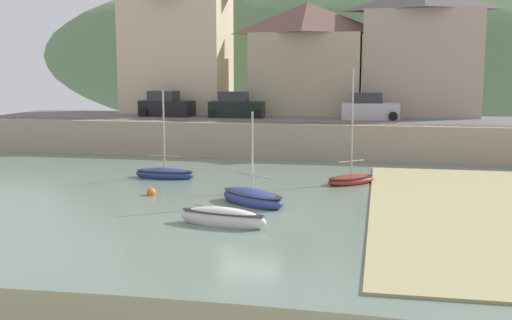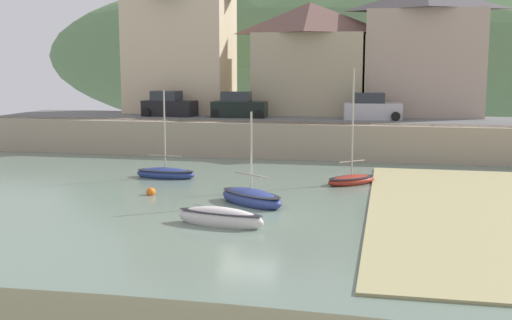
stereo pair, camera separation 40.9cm
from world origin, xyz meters
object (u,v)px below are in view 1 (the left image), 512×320
waterfront_building_right (421,51)px  mooring_buoy (151,192)px  motorboat_with_cabin (252,198)px  parked_car_near_slipway (166,106)px  sailboat_tall_mast (351,179)px  waterfront_building_centre (307,58)px  sailboat_far_left (223,218)px  waterfront_building_left (177,41)px  parked_car_by_wall (236,107)px  fishing_boat_green (165,173)px  parked_car_end_of_row (369,108)px

waterfront_building_right → mooring_buoy: size_ratio=21.57×
motorboat_with_cabin → parked_car_near_slipway: bearing=154.9°
sailboat_tall_mast → mooring_buoy: sailboat_tall_mast is taller
waterfront_building_centre → sailboat_far_left: bearing=-90.3°
waterfront_building_centre → waterfront_building_left: bearing=-180.0°
motorboat_with_cabin → parked_car_by_wall: 19.75m
waterfront_building_right → waterfront_building_left: bearing=-180.0°
parked_car_by_wall → motorboat_with_cabin: bearing=-76.7°
waterfront_building_right → fishing_boat_green: bearing=-130.2°
parked_car_end_of_row → sailboat_far_left: bearing=-109.4°
waterfront_building_centre → waterfront_building_right: size_ratio=0.90×
sailboat_far_left → parked_car_near_slipway: (-10.19, 22.90, 2.91)m
waterfront_building_left → parked_car_by_wall: size_ratio=2.81×
waterfront_building_left → parked_car_near_slipway: bearing=-83.8°
waterfront_building_left → parked_car_end_of_row: bearing=-15.8°
waterfront_building_left → waterfront_building_right: size_ratio=1.18×
waterfront_building_centre → motorboat_with_cabin: waterfront_building_centre is taller
waterfront_building_left → parked_car_end_of_row: waterfront_building_left is taller
motorboat_with_cabin → mooring_buoy: bearing=-156.2°
waterfront_building_centre → parked_car_near_slipway: size_ratio=2.08×
waterfront_building_left → parked_car_by_wall: (6.02, -4.50, -5.10)m
parked_car_by_wall → parked_car_end_of_row: bearing=-1.7°
waterfront_building_right → waterfront_building_centre: bearing=180.0°
fishing_boat_green → sailboat_tall_mast: (10.42, 0.22, -0.00)m
sailboat_far_left → parked_car_end_of_row: parked_car_end_of_row is taller
waterfront_building_left → mooring_buoy: bearing=-75.4°
waterfront_building_left → motorboat_with_cabin: bearing=-64.7°
fishing_boat_green → motorboat_with_cabin: bearing=-39.9°
mooring_buoy → fishing_boat_green: bearing=101.3°
sailboat_far_left → sailboat_tall_mast: size_ratio=0.61×
waterfront_building_centre → sailboat_tall_mast: bearing=-75.6°
waterfront_building_centre → waterfront_building_right: 8.86m
motorboat_with_cabin → sailboat_tall_mast: 7.35m
waterfront_building_centre → fishing_boat_green: size_ratio=1.74×
sailboat_far_left → parked_car_by_wall: size_ratio=0.92×
waterfront_building_left → parked_car_near_slipway: (0.49, -4.50, -5.10)m
parked_car_near_slipway → parked_car_end_of_row: bearing=6.7°
sailboat_tall_mast → parked_car_end_of_row: size_ratio=1.48×
sailboat_far_left → parked_car_near_slipway: 25.23m
fishing_boat_green → parked_car_near_slipway: size_ratio=1.19×
motorboat_with_cabin → sailboat_far_left: bearing=-59.9°
waterfront_building_left → fishing_boat_green: bearing=-74.6°
parked_car_end_of_row → mooring_buoy: bearing=-126.2°
waterfront_building_centre → sailboat_tall_mast: waterfront_building_centre is taller
fishing_boat_green → parked_car_by_wall: 13.43m
sailboat_far_left → mooring_buoy: (-4.90, 5.13, -0.16)m
waterfront_building_right → sailboat_far_left: bearing=-108.1°
waterfront_building_right → mooring_buoy: (-13.87, -22.26, -7.27)m
parked_car_near_slipway → waterfront_building_left: bearing=102.9°
parked_car_near_slipway → parked_car_end_of_row: (15.41, 0.00, 0.00)m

